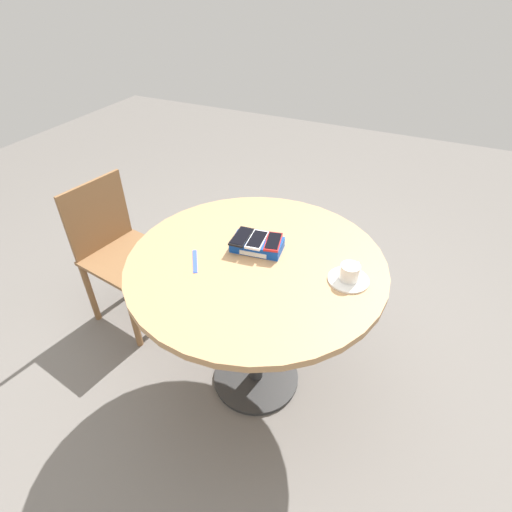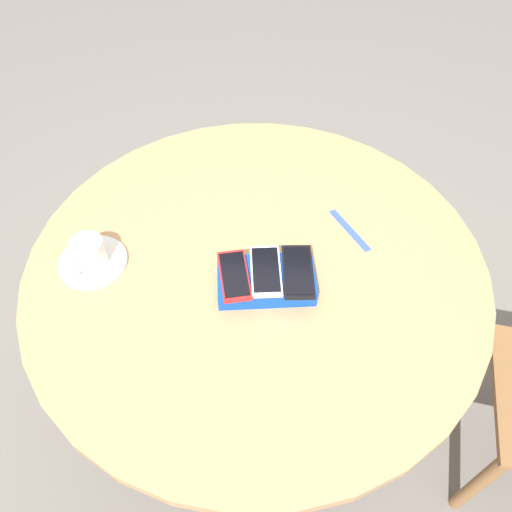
% 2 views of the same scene
% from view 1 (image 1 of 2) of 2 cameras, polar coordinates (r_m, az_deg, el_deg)
% --- Properties ---
extents(ground_plane, '(8.00, 8.00, 0.00)m').
position_cam_1_polar(ground_plane, '(2.20, 0.00, -16.98)').
color(ground_plane, slate).
extents(round_table, '(1.07, 1.07, 0.79)m').
position_cam_1_polar(round_table, '(1.71, 0.00, -3.73)').
color(round_table, '#2D2D2D').
rests_on(round_table, ground_plane).
extents(phone_box, '(0.22, 0.14, 0.05)m').
position_cam_1_polar(phone_box, '(1.68, 0.16, 1.61)').
color(phone_box, '#0F42AD').
rests_on(phone_box, round_table).
extents(phone_black, '(0.08, 0.15, 0.01)m').
position_cam_1_polar(phone_black, '(1.68, -2.07, 2.78)').
color(phone_black, black).
rests_on(phone_black, phone_box).
extents(phone_white, '(0.08, 0.14, 0.01)m').
position_cam_1_polar(phone_white, '(1.66, 0.14, 2.33)').
color(phone_white, silver).
rests_on(phone_white, phone_box).
extents(phone_red, '(0.09, 0.14, 0.01)m').
position_cam_1_polar(phone_red, '(1.65, 2.49, 2.06)').
color(phone_red, red).
rests_on(phone_red, phone_box).
extents(saucer, '(0.16, 0.16, 0.01)m').
position_cam_1_polar(saucer, '(1.57, 13.05, -3.31)').
color(saucer, silver).
rests_on(saucer, round_table).
extents(coffee_cup, '(0.07, 0.10, 0.06)m').
position_cam_1_polar(coffee_cup, '(1.55, 13.29, -2.22)').
color(coffee_cup, silver).
rests_on(coffee_cup, saucer).
extents(lanyard_strap, '(0.10, 0.13, 0.00)m').
position_cam_1_polar(lanyard_strap, '(1.64, -8.71, -0.74)').
color(lanyard_strap, blue).
rests_on(lanyard_strap, round_table).
extents(chair_near_window, '(0.47, 0.47, 0.84)m').
position_cam_1_polar(chair_near_window, '(2.38, -18.81, 0.55)').
color(chair_near_window, brown).
rests_on(chair_near_window, ground_plane).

